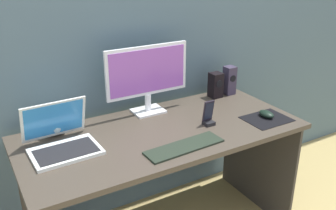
# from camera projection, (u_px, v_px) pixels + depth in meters

# --- Properties ---
(wall_back) EXTENTS (6.00, 0.04, 2.50)m
(wall_back) POSITION_uv_depth(u_px,v_px,m) (126.00, 18.00, 2.10)
(wall_back) COLOR slate
(wall_back) RESTS_ON ground_plane
(desk) EXTENTS (1.50, 0.69, 0.72)m
(desk) POSITION_uv_depth(u_px,v_px,m) (163.00, 154.00, 2.03)
(desk) COLOR #453B30
(desk) RESTS_ON ground_plane
(monitor) EXTENTS (0.50, 0.14, 0.40)m
(monitor) POSITION_uv_depth(u_px,v_px,m) (147.00, 75.00, 2.11)
(monitor) COLOR white
(monitor) RESTS_ON desk
(speaker_right) EXTENTS (0.07, 0.07, 0.19)m
(speaker_right) POSITION_uv_depth(u_px,v_px,m) (229.00, 80.00, 2.44)
(speaker_right) COLOR #372F43
(speaker_right) RESTS_ON desk
(speaker_near_monitor) EXTENTS (0.07, 0.08, 0.16)m
(speaker_near_monitor) POSITION_uv_depth(u_px,v_px,m) (216.00, 85.00, 2.39)
(speaker_near_monitor) COLOR black
(speaker_near_monitor) RESTS_ON desk
(laptop) EXTENTS (0.32, 0.30, 0.22)m
(laptop) POSITION_uv_depth(u_px,v_px,m) (62.00, 140.00, 1.77)
(laptop) COLOR white
(laptop) RESTS_ON desk
(fishbowl) EXTENTS (0.14, 0.14, 0.14)m
(fishbowl) POSITION_uv_depth(u_px,v_px,m) (53.00, 122.00, 1.91)
(fishbowl) COLOR silver
(fishbowl) RESTS_ON desk
(keyboard_external) EXTENTS (0.41, 0.14, 0.01)m
(keyboard_external) POSITION_uv_depth(u_px,v_px,m) (185.00, 146.00, 1.80)
(keyboard_external) COLOR #222C20
(keyboard_external) RESTS_ON desk
(mousepad) EXTENTS (0.25, 0.20, 0.00)m
(mousepad) POSITION_uv_depth(u_px,v_px,m) (267.00, 119.00, 2.10)
(mousepad) COLOR black
(mousepad) RESTS_ON desk
(mouse) EXTENTS (0.06, 0.10, 0.04)m
(mouse) POSITION_uv_depth(u_px,v_px,m) (266.00, 114.00, 2.12)
(mouse) COLOR black
(mouse) RESTS_ON mousepad
(phone_in_dock) EXTENTS (0.06, 0.05, 0.14)m
(phone_in_dock) POSITION_uv_depth(u_px,v_px,m) (208.00, 116.00, 2.02)
(phone_in_dock) COLOR black
(phone_in_dock) RESTS_ON desk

